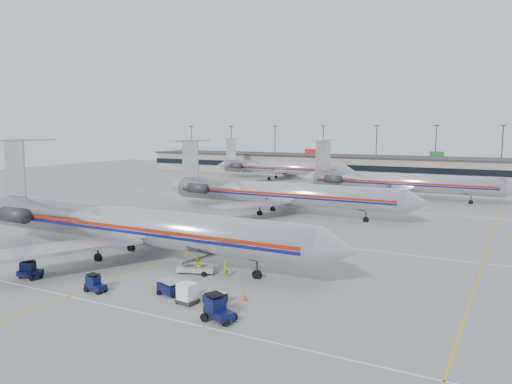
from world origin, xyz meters
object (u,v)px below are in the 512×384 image
Objects in this scene: jet_second_row at (277,193)px; tug_center at (95,284)px; uld_container at (187,293)px; jet_foreground at (129,224)px; belt_loader at (197,267)px.

jet_second_row is 43.66m from tug_center.
tug_center is 1.15× the size of uld_container.
jet_foreground reaches higher than belt_loader.
jet_foreground is at bearing -92.84° from jet_second_row.
tug_center is 9.88m from belt_loader.
uld_container is (8.80, 1.48, 0.13)m from tug_center.
jet_second_row is at bearing 113.62° from uld_container.
jet_foreground is 11.79m from tug_center.
uld_container is at bearing -80.99° from belt_loader.
jet_second_row is 43.83m from uld_container.
jet_second_row is 10.64× the size of belt_loader.
jet_foreground is 11.25× the size of belt_loader.
tug_center is at bearing -85.22° from jet_second_row.
belt_loader is (-4.23, 7.28, -0.24)m from uld_container.
belt_loader is at bearing -76.68° from jet_second_row.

